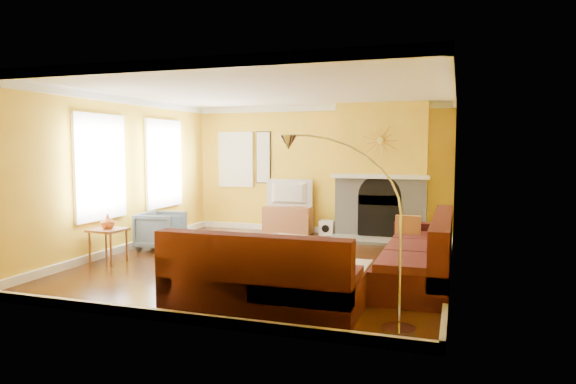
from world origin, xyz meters
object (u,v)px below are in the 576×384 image
(sectional_sofa, at_px, (331,249))
(coffee_table, at_px, (286,254))
(side_table, at_px, (108,246))
(media_console, at_px, (288,220))
(arc_lamp, at_px, (347,233))
(armchair, at_px, (161,231))

(sectional_sofa, height_order, coffee_table, sectional_sofa)
(side_table, bearing_deg, media_console, 63.43)
(sectional_sofa, xyz_separation_m, arc_lamp, (0.58, -1.70, 0.52))
(armchair, height_order, arc_lamp, arc_lamp)
(arc_lamp, bearing_deg, armchair, 143.89)
(media_console, distance_m, arc_lamp, 5.85)
(coffee_table, relative_size, armchair, 1.48)
(side_table, bearing_deg, arc_lamp, -22.15)
(coffee_table, bearing_deg, armchair, 164.93)
(coffee_table, height_order, arc_lamp, arc_lamp)
(media_console, bearing_deg, sectional_sofa, -63.43)
(sectional_sofa, relative_size, media_console, 3.60)
(side_table, bearing_deg, sectional_sofa, -0.00)
(sectional_sofa, xyz_separation_m, coffee_table, (-0.80, 0.50, -0.23))
(armchair, bearing_deg, coffee_table, -112.51)
(sectional_sofa, relative_size, side_table, 6.83)
(sectional_sofa, bearing_deg, coffee_table, 147.99)
(sectional_sofa, relative_size, armchair, 4.99)
(sectional_sofa, bearing_deg, side_table, 180.00)
(side_table, relative_size, arc_lamp, 0.28)
(coffee_table, bearing_deg, side_table, -169.88)
(armchair, xyz_separation_m, arc_lamp, (3.98, -2.90, 0.63))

